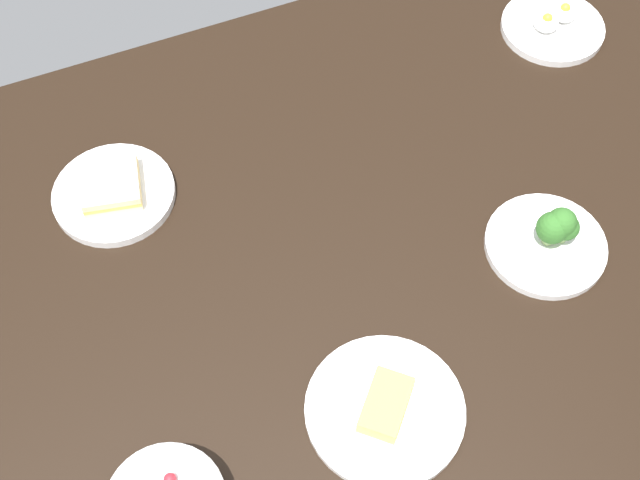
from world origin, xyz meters
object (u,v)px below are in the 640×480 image
object	(u,v)px
plate_sandwich	(113,191)
plate_eggs	(553,25)
plate_broccoli	(550,239)
plate_cheese	(385,409)

from	to	relation	value
plate_sandwich	plate_eggs	distance (cm)	83.81
plate_sandwich	plate_broccoli	distance (cm)	67.96
plate_sandwich	plate_cheese	bearing A→B (deg)	-63.79
plate_eggs	plate_broccoli	bearing A→B (deg)	-122.27
plate_sandwich	plate_eggs	world-z (taller)	plate_sandwich
plate_sandwich	plate_cheese	size ratio (longest dim) A/B	0.88
plate_broccoli	plate_cheese	bearing A→B (deg)	-157.29
plate_sandwich	plate_broccoli	size ratio (longest dim) A/B	1.04
plate_sandwich	plate_cheese	xyz separation A→B (cm)	(24.18, -49.12, -0.55)
plate_cheese	plate_eggs	bearing A→B (deg)	42.43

